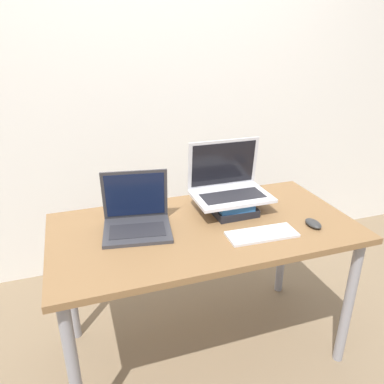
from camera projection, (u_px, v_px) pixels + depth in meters
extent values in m
cube|color=silver|center=(152.00, 73.00, 2.39)|extent=(8.00, 0.05, 2.70)
cube|color=brown|center=(204.00, 228.00, 1.77)|extent=(1.42, 0.73, 0.03)
cylinder|color=gray|center=(74.00, 374.00, 1.46)|extent=(0.05, 0.05, 0.72)
cylinder|color=gray|center=(348.00, 303.00, 1.84)|extent=(0.05, 0.05, 0.72)
cylinder|color=gray|center=(69.00, 283.00, 1.99)|extent=(0.05, 0.05, 0.72)
cylinder|color=gray|center=(283.00, 243.00, 2.37)|extent=(0.05, 0.05, 0.72)
cube|color=#333338|center=(137.00, 231.00, 1.70)|extent=(0.34, 0.30, 0.02)
cube|color=#232328|center=(137.00, 230.00, 1.68)|extent=(0.27, 0.17, 0.00)
cube|color=#333338|center=(135.00, 195.00, 1.74)|extent=(0.31, 0.09, 0.25)
cube|color=#0F1938|center=(135.00, 195.00, 1.74)|extent=(0.27, 0.08, 0.22)
cube|color=black|center=(231.00, 208.00, 1.89)|extent=(0.21, 0.24, 0.04)
cube|color=#235693|center=(231.00, 202.00, 1.87)|extent=(0.18, 0.22, 0.04)
cube|color=silver|center=(231.00, 196.00, 1.87)|extent=(0.38, 0.26, 0.02)
cube|color=#232328|center=(233.00, 196.00, 1.85)|extent=(0.31, 0.13, 0.00)
cube|color=silver|center=(223.00, 163.00, 1.92)|extent=(0.38, 0.03, 0.26)
cube|color=black|center=(224.00, 164.00, 1.91)|extent=(0.34, 0.02, 0.22)
cube|color=silver|center=(262.00, 234.00, 1.67)|extent=(0.32, 0.14, 0.01)
cube|color=silver|center=(262.00, 233.00, 1.67)|extent=(0.29, 0.11, 0.00)
ellipsoid|color=#2D2D2D|center=(313.00, 223.00, 1.75)|extent=(0.06, 0.10, 0.03)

